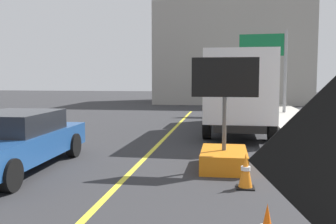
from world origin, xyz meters
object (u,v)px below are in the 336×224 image
at_px(arrow_board_trailer, 224,149).
at_px(box_truck, 239,89).
at_px(pickup_car, 12,141).
at_px(highway_guide_sign, 272,57).
at_px(traffic_cone_mid_lane, 246,171).

relative_size(arrow_board_trailer, box_truck, 0.34).
height_order(pickup_car, highway_guide_sign, highway_guide_sign).
relative_size(box_truck, traffic_cone_mid_lane, 10.98).
distance_m(pickup_car, highway_guide_sign, 17.24).
bearing_deg(arrow_board_trailer, highway_guide_sign, 79.08).
distance_m(box_truck, highway_guide_sign, 8.18).
bearing_deg(arrow_board_trailer, pickup_car, -170.09).
bearing_deg(pickup_car, traffic_cone_mid_lane, -7.97).
distance_m(highway_guide_sign, traffic_cone_mid_lane, 16.36).
bearing_deg(traffic_cone_mid_lane, arrow_board_trailer, 104.74).
relative_size(highway_guide_sign, traffic_cone_mid_lane, 7.00).
xyz_separation_m(box_truck, pickup_car, (-5.62, -7.43, -1.04)).
bearing_deg(highway_guide_sign, pickup_car, -117.29).
xyz_separation_m(box_truck, traffic_cone_mid_lane, (-0.13, -8.20, -1.39)).
bearing_deg(pickup_car, box_truck, 52.88).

